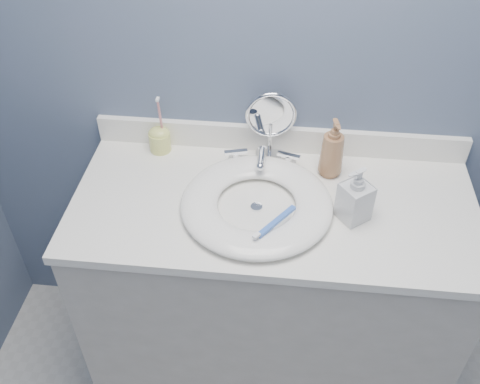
# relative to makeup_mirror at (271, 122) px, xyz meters

# --- Properties ---
(back_wall) EXTENTS (2.20, 0.02, 2.40)m
(back_wall) POSITION_rel_makeup_mirror_xyz_m (0.03, 0.04, 0.19)
(back_wall) COLOR slate
(back_wall) RESTS_ON ground
(vanity_cabinet) EXTENTS (1.20, 0.55, 0.85)m
(vanity_cabinet) POSITION_rel_makeup_mirror_xyz_m (0.03, -0.23, -0.59)
(vanity_cabinet) COLOR beige
(vanity_cabinet) RESTS_ON ground
(countertop) EXTENTS (1.22, 0.57, 0.03)m
(countertop) POSITION_rel_makeup_mirror_xyz_m (0.03, -0.23, -0.15)
(countertop) COLOR white
(countertop) RESTS_ON vanity_cabinet
(backsplash) EXTENTS (1.22, 0.02, 0.09)m
(backsplash) POSITION_rel_makeup_mirror_xyz_m (0.03, 0.03, -0.09)
(backsplash) COLOR white
(backsplash) RESTS_ON countertop
(basin) EXTENTS (0.45, 0.45, 0.04)m
(basin) POSITION_rel_makeup_mirror_xyz_m (-0.02, -0.26, -0.11)
(basin) COLOR white
(basin) RESTS_ON countertop
(drain) EXTENTS (0.04, 0.04, 0.01)m
(drain) POSITION_rel_makeup_mirror_xyz_m (-0.02, -0.26, -0.13)
(drain) COLOR silver
(drain) RESTS_ON countertop
(faucet) EXTENTS (0.25, 0.13, 0.07)m
(faucet) POSITION_rel_makeup_mirror_xyz_m (-0.02, -0.06, -0.10)
(faucet) COLOR silver
(faucet) RESTS_ON countertop
(makeup_mirror) EXTENTS (0.16, 0.09, 0.24)m
(makeup_mirror) POSITION_rel_makeup_mirror_xyz_m (0.00, 0.00, 0.00)
(makeup_mirror) COLOR silver
(makeup_mirror) RESTS_ON countertop
(soap_bottle_amber) EXTENTS (0.09, 0.09, 0.20)m
(soap_bottle_amber) POSITION_rel_makeup_mirror_xyz_m (0.20, -0.07, -0.03)
(soap_bottle_amber) COLOR #956643
(soap_bottle_amber) RESTS_ON countertop
(soap_bottle_clear) EXTENTS (0.11, 0.11, 0.18)m
(soap_bottle_clear) POSITION_rel_makeup_mirror_xyz_m (0.26, -0.27, -0.04)
(soap_bottle_clear) COLOR silver
(soap_bottle_clear) RESTS_ON countertop
(toothbrush_holder) EXTENTS (0.07, 0.07, 0.21)m
(toothbrush_holder) POSITION_rel_makeup_mirror_xyz_m (-0.36, -0.01, -0.08)
(toothbrush_holder) COLOR #D9DE6F
(toothbrush_holder) RESTS_ON countertop
(toothbrush_lying) EXTENTS (0.11, 0.15, 0.02)m
(toothbrush_lying) POSITION_rel_makeup_mirror_xyz_m (0.04, -0.36, -0.09)
(toothbrush_lying) COLOR blue
(toothbrush_lying) RESTS_ON basin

